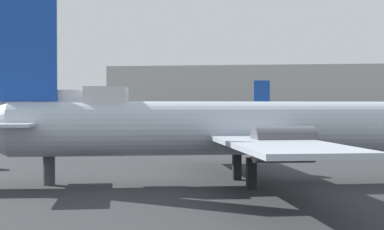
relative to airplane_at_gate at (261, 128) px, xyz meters
name	(u,v)px	position (x,y,z in m)	size (l,w,h in m)	color
airplane_at_gate	(261,128)	(0.00, 0.00, 0.00)	(36.80, 28.78, 12.13)	#B2BCCC
airplane_distant	(26,121)	(-29.79, 33.64, -0.53)	(24.31, 23.47, 7.81)	silver
airplane_far_left	(331,118)	(9.38, 50.48, -0.37)	(28.48, 18.03, 8.40)	silver
terminal_building	(256,96)	(-3.06, 116.01, 3.92)	(72.85, 26.76, 14.57)	#B7B7B2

